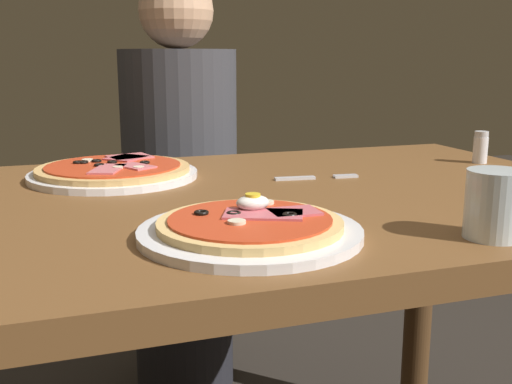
% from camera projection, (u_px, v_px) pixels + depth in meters
% --- Properties ---
extents(dining_table, '(1.19, 0.82, 0.74)m').
position_uv_depth(dining_table, '(274.00, 260.00, 1.05)').
color(dining_table, brown).
rests_on(dining_table, ground).
extents(pizza_foreground, '(0.28, 0.28, 0.05)m').
position_uv_depth(pizza_foreground, '(250.00, 228.00, 0.77)').
color(pizza_foreground, white).
rests_on(pizza_foreground, dining_table).
extents(pizza_across_left, '(0.31, 0.31, 0.03)m').
position_uv_depth(pizza_across_left, '(114.00, 172.00, 1.14)').
color(pizza_across_left, white).
rests_on(pizza_across_left, dining_table).
extents(water_glass_near, '(0.07, 0.07, 0.09)m').
position_uv_depth(water_glass_near, '(495.00, 209.00, 0.76)').
color(water_glass_near, silver).
rests_on(water_glass_near, dining_table).
extents(fork, '(0.16, 0.03, 0.00)m').
position_uv_depth(fork, '(310.00, 178.00, 1.13)').
color(fork, silver).
rests_on(fork, dining_table).
extents(salt_shaker, '(0.03, 0.03, 0.07)m').
position_uv_depth(salt_shaker, '(481.00, 147.00, 1.29)').
color(salt_shaker, white).
rests_on(salt_shaker, dining_table).
extents(diner_person, '(0.32, 0.32, 1.18)m').
position_uv_depth(diner_person, '(180.00, 201.00, 1.75)').
color(diner_person, black).
rests_on(diner_person, ground).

